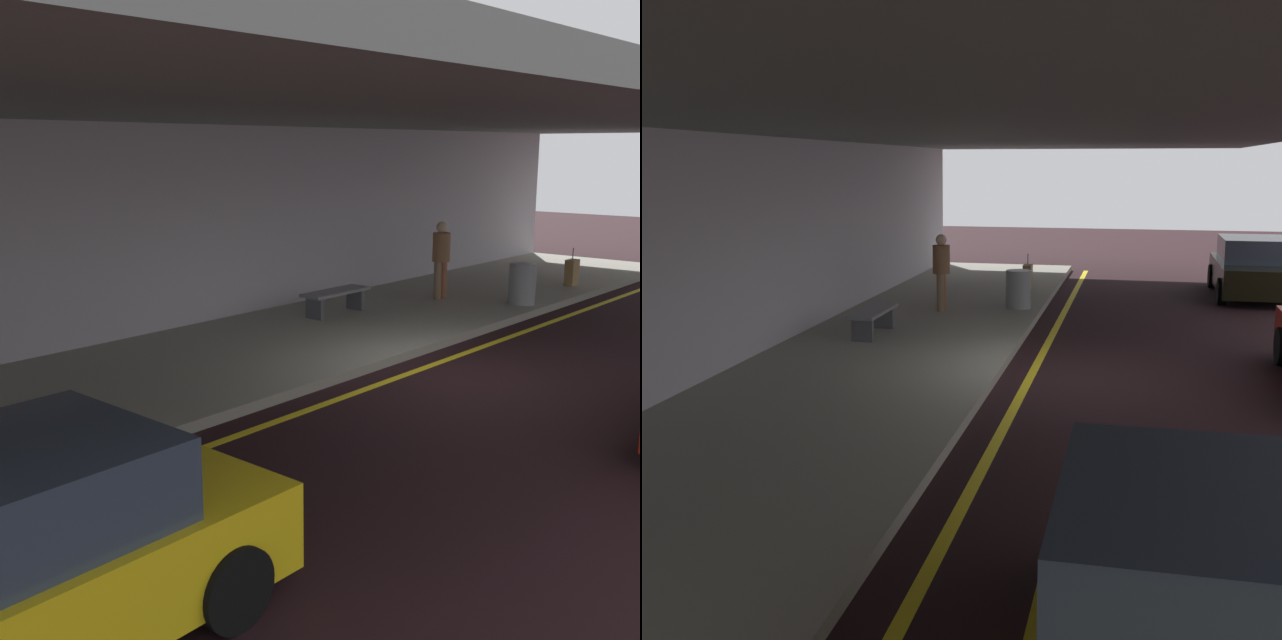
% 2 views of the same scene
% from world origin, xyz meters
% --- Properties ---
extents(ground_plane, '(60.00, 60.00, 0.00)m').
position_xyz_m(ground_plane, '(0.00, 0.00, 0.00)').
color(ground_plane, black).
extents(sidewalk, '(26.00, 4.20, 0.15)m').
position_xyz_m(sidewalk, '(0.00, 3.10, 0.07)').
color(sidewalk, gray).
rests_on(sidewalk, ground).
extents(lane_stripe_yellow, '(26.00, 0.14, 0.01)m').
position_xyz_m(lane_stripe_yellow, '(0.00, 0.53, 0.00)').
color(lane_stripe_yellow, yellow).
rests_on(lane_stripe_yellow, ground).
extents(ceiling_overhang, '(28.00, 13.20, 0.30)m').
position_xyz_m(ceiling_overhang, '(0.00, 2.60, 3.95)').
color(ceiling_overhang, gray).
rests_on(ceiling_overhang, support_column_far_left).
extents(terminal_back_wall, '(26.00, 0.30, 3.80)m').
position_xyz_m(terminal_back_wall, '(0.00, 5.35, 1.90)').
color(terminal_back_wall, '#BCB6C0').
rests_on(terminal_back_wall, ground).
extents(traveler_with_luggage, '(0.38, 0.38, 1.68)m').
position_xyz_m(traveler_with_luggage, '(4.49, 3.14, 1.11)').
color(traveler_with_luggage, '#7A6047').
rests_on(traveler_with_luggage, sidewalk).
extents(suitcase_upright_primary, '(0.36, 0.22, 0.90)m').
position_xyz_m(suitcase_upright_primary, '(8.01, 1.72, 0.46)').
color(suitcase_upright_primary, '#9D7847').
rests_on(suitcase_upright_primary, sidewalk).
extents(bench_metal, '(1.60, 0.50, 0.48)m').
position_xyz_m(bench_metal, '(1.72, 3.78, 0.50)').
color(bench_metal, slate).
rests_on(bench_metal, sidewalk).
extents(trash_bin_steel, '(0.56, 0.56, 0.85)m').
position_xyz_m(trash_bin_steel, '(5.14, 1.53, 0.57)').
color(trash_bin_steel, gray).
rests_on(trash_bin_steel, sidewalk).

